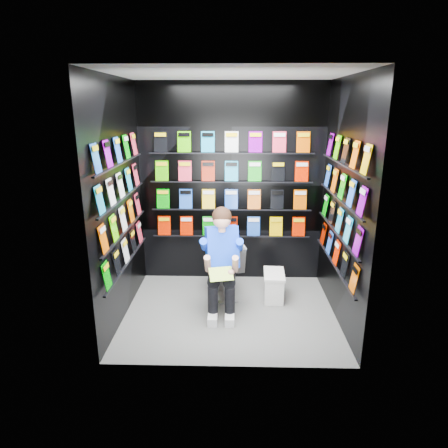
{
  "coord_description": "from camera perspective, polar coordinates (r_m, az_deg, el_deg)",
  "views": [
    {
      "loc": [
        0.04,
        -4.14,
        2.31
      ],
      "look_at": [
        -0.07,
        0.15,
        1.02
      ],
      "focal_mm": 32.0,
      "sensor_mm": 36.0,
      "label": 1
    }
  ],
  "objects": [
    {
      "name": "wall_back",
      "position": [
        5.24,
        1.06,
        5.56
      ],
      "size": [
        2.4,
        0.04,
        2.6
      ],
      "primitive_type": "cube",
      "color": "black",
      "rests_on": "floor"
    },
    {
      "name": "comics_left",
      "position": [
        4.43,
        -14.4,
        3.04
      ],
      "size": [
        0.06,
        1.7,
        1.37
      ],
      "primitive_type": null,
      "color": "#DB5603",
      "rests_on": "wall_left"
    },
    {
      "name": "comics_right",
      "position": [
        4.41,
        16.35,
        2.82
      ],
      "size": [
        0.06,
        1.7,
        1.37
      ],
      "primitive_type": null,
      "color": "#DB5603",
      "rests_on": "wall_right"
    },
    {
      "name": "floor",
      "position": [
        4.74,
        0.86,
        -12.48
      ],
      "size": [
        2.4,
        2.4,
        0.0
      ],
      "primitive_type": "plane",
      "color": "slate",
      "rests_on": "ground"
    },
    {
      "name": "wall_front",
      "position": [
        3.3,
        0.74,
        -1.13
      ],
      "size": [
        2.4,
        0.04,
        2.6
      ],
      "primitive_type": "cube",
      "color": "black",
      "rests_on": "floor"
    },
    {
      "name": "toilet",
      "position": [
        5.03,
        -0.13,
        -6.02
      ],
      "size": [
        0.58,
        0.82,
        0.73
      ],
      "primitive_type": "imported",
      "rotation": [
        0.0,
        0.0,
        3.37
      ],
      "color": "white",
      "rests_on": "floor"
    },
    {
      "name": "longbox_lid",
      "position": [
        4.95,
        7.18,
        -7.11
      ],
      "size": [
        0.27,
        0.44,
        0.03
      ],
      "primitive_type": "cube",
      "rotation": [
        0.0,
        0.0,
        -0.05
      ],
      "color": "silver",
      "rests_on": "longbox"
    },
    {
      "name": "held_comic",
      "position": [
        4.28,
        -0.42,
        -7.16
      ],
      "size": [
        0.28,
        0.2,
        0.11
      ],
      "primitive_type": "cube",
      "rotation": [
        -0.96,
        0.0,
        0.22
      ],
      "color": "green",
      "rests_on": "reader"
    },
    {
      "name": "longbox",
      "position": [
        5.02,
        7.11,
        -8.88
      ],
      "size": [
        0.25,
        0.42,
        0.31
      ],
      "primitive_type": "cube",
      "rotation": [
        0.0,
        0.0,
        -0.05
      ],
      "color": "silver",
      "rests_on": "floor"
    },
    {
      "name": "wall_left",
      "position": [
        4.44,
        -14.77,
        2.98
      ],
      "size": [
        0.04,
        2.0,
        2.6
      ],
      "primitive_type": "cube",
      "color": "black",
      "rests_on": "floor"
    },
    {
      "name": "comics_back",
      "position": [
        5.21,
        1.06,
        5.56
      ],
      "size": [
        2.1,
        0.06,
        1.37
      ],
      "primitive_type": null,
      "color": "#DB5603",
      "rests_on": "wall_back"
    },
    {
      "name": "reader",
      "position": [
        4.54,
        -0.28,
        -3.42
      ],
      "size": [
        0.64,
        0.81,
        1.32
      ],
      "primitive_type": null,
      "rotation": [
        0.0,
        0.0,
        0.22
      ],
      "color": "#0637F1",
      "rests_on": "toilet"
    },
    {
      "name": "ceiling",
      "position": [
        4.15,
        1.03,
        20.69
      ],
      "size": [
        2.4,
        2.4,
        0.0
      ],
      "primitive_type": "plane",
      "color": "white",
      "rests_on": "floor"
    },
    {
      "name": "wall_right",
      "position": [
        4.42,
        16.73,
        2.75
      ],
      "size": [
        0.04,
        2.0,
        2.6
      ],
      "primitive_type": "cube",
      "color": "black",
      "rests_on": "floor"
    }
  ]
}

